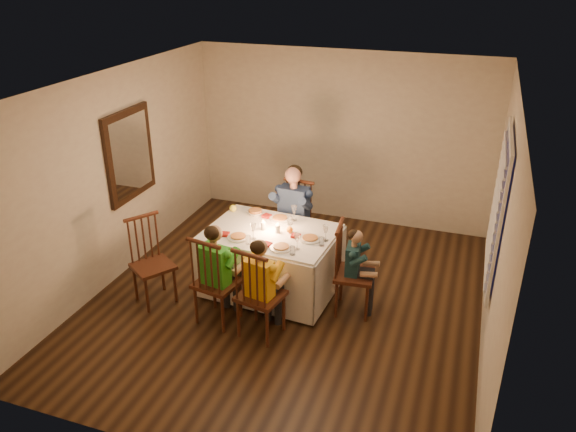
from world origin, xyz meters
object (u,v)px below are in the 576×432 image
(chair_extra, at_px, (157,300))
(child_teal, at_px, (352,310))
(dining_table, at_px, (271,248))
(child_yellow, at_px, (262,333))
(chair_end, at_px, (352,310))
(child_green, at_px, (219,319))
(adult, at_px, (293,259))
(serving_bowl, at_px, (255,213))
(chair_near_right, at_px, (262,333))
(chair_adult, at_px, (293,259))
(chair_near_left, at_px, (219,319))

(chair_extra, relative_size, child_teal, 1.02)
(dining_table, relative_size, child_yellow, 1.39)
(chair_end, relative_size, child_green, 0.91)
(adult, bearing_deg, dining_table, -85.29)
(serving_bowl, bearing_deg, child_teal, -19.11)
(chair_near_right, xyz_separation_m, serving_bowl, (-0.57, 1.26, 0.83))
(dining_table, bearing_deg, chair_extra, -146.08)
(chair_end, height_order, chair_extra, chair_end)
(chair_near_right, height_order, child_green, child_green)
(chair_adult, bearing_deg, chair_near_right, -77.90)
(child_green, distance_m, child_teal, 1.56)
(dining_table, bearing_deg, serving_bowl, 137.33)
(adult, height_order, child_yellow, adult)
(chair_near_left, distance_m, child_green, 0.00)
(dining_table, height_order, chair_near_right, dining_table)
(serving_bowl, bearing_deg, adult, 50.80)
(chair_near_right, height_order, serving_bowl, serving_bowl)
(chair_near_left, bearing_deg, child_green, -0.00)
(dining_table, height_order, child_yellow, dining_table)
(child_green, xyz_separation_m, child_yellow, (0.55, -0.08, 0.00))
(chair_near_left, bearing_deg, chair_extra, 3.51)
(dining_table, xyz_separation_m, chair_extra, (-1.22, -0.70, -0.58))
(dining_table, bearing_deg, chair_near_left, -108.71)
(chair_near_left, relative_size, chair_extra, 1.03)
(chair_end, bearing_deg, chair_near_left, 110.83)
(child_green, bearing_deg, chair_near_right, -177.88)
(chair_near_right, relative_size, serving_bowl, 5.16)
(child_green, height_order, child_teal, child_green)
(chair_near_right, bearing_deg, adult, -72.09)
(chair_adult, height_order, child_yellow, child_yellow)
(dining_table, relative_size, child_green, 1.35)
(child_yellow, bearing_deg, chair_extra, 3.62)
(chair_end, bearing_deg, chair_adult, 43.54)
(child_teal, xyz_separation_m, serving_bowl, (-1.42, 0.49, 0.83))
(chair_near_right, distance_m, child_green, 0.56)
(child_teal, bearing_deg, chair_near_left, 110.83)
(chair_near_left, xyz_separation_m, child_yellow, (0.55, -0.08, 0.00))
(chair_adult, xyz_separation_m, chair_end, (1.06, -0.93, 0.00))
(chair_near_right, bearing_deg, child_green, 2.77)
(adult, xyz_separation_m, serving_bowl, (-0.36, -0.44, 0.83))
(chair_near_left, distance_m, chair_end, 1.56)
(child_green, relative_size, child_yellow, 1.03)
(dining_table, xyz_separation_m, serving_bowl, (-0.35, 0.37, 0.26))
(chair_end, bearing_deg, child_teal, 174.75)
(chair_near_left, distance_m, child_yellow, 0.56)
(dining_table, height_order, chair_near_left, dining_table)
(child_yellow, distance_m, serving_bowl, 1.61)
(child_green, bearing_deg, child_yellow, -177.88)
(chair_adult, bearing_deg, chair_near_left, -96.96)
(dining_table, height_order, child_green, dining_table)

